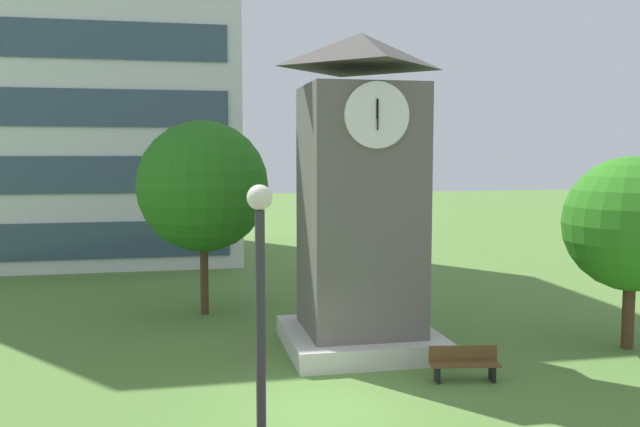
% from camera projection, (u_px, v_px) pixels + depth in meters
% --- Properties ---
extents(ground_plane, '(160.00, 160.00, 0.00)m').
position_uv_depth(ground_plane, '(325.00, 408.00, 15.81)').
color(ground_plane, '#567F38').
extents(clock_tower, '(4.41, 4.41, 9.35)m').
position_uv_depth(clock_tower, '(360.00, 212.00, 20.19)').
color(clock_tower, '#605B56').
rests_on(clock_tower, ground).
extents(park_bench, '(1.85, 0.76, 0.88)m').
position_uv_depth(park_bench, '(464.00, 363.00, 17.66)').
color(park_bench, brown).
rests_on(park_bench, ground).
extents(street_lamp, '(0.36, 0.36, 5.48)m').
position_uv_depth(street_lamp, '(261.00, 330.00, 9.61)').
color(street_lamp, '#333338').
rests_on(street_lamp, ground).
extents(tree_near_tower, '(4.73, 4.73, 7.05)m').
position_uv_depth(tree_near_tower, '(203.00, 186.00, 24.50)').
color(tree_near_tower, '#513823').
rests_on(tree_near_tower, ground).
extents(tree_by_building, '(4.02, 4.02, 5.80)m').
position_uv_depth(tree_by_building, '(632.00, 224.00, 20.26)').
color(tree_by_building, '#513823').
rests_on(tree_by_building, ground).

